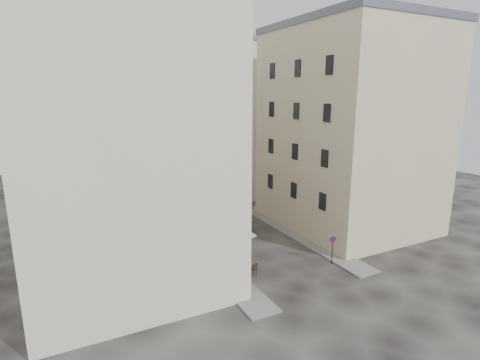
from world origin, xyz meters
TOP-DOWN VIEW (x-y plane):
  - ground at (0.00, 0.00)m, footprint 90.00×90.00m
  - sidewalk_left at (-4.50, 4.00)m, footprint 2.00×22.00m
  - sidewalk_right at (4.50, 3.00)m, footprint 2.00×18.00m
  - building_left at (-10.50, 3.00)m, footprint 12.20×16.20m
  - building_right at (10.50, 3.50)m, footprint 12.20×14.20m
  - building_back at (-1.00, 19.00)m, footprint 18.20×10.20m
  - cafe_storefront at (-4.32, 1.00)m, footprint 1.74×7.30m
  - stone_steps at (0.00, 12.57)m, footprint 9.00×3.15m
  - bollard_near at (-3.25, -1.00)m, footprint 0.12×0.12m
  - bollard_mid at (-3.25, 2.50)m, footprint 0.12×0.12m
  - bollard_far at (-3.25, 6.00)m, footprint 0.12×0.12m
  - no_parking_sign at (3.30, -3.30)m, footprint 0.49×0.20m
  - bistro_table_a at (-3.15, -2.09)m, footprint 1.24×0.58m
  - bistro_table_b at (-3.27, -0.21)m, footprint 1.43×0.67m
  - bistro_table_c at (-3.60, 1.40)m, footprint 1.21×0.57m
  - bistro_table_d at (-3.03, 3.16)m, footprint 1.20×0.56m
  - bistro_table_e at (-2.87, 4.37)m, footprint 1.19×0.56m
  - pedestrian at (-2.05, 3.96)m, footprint 0.72×0.62m

SIDE VIEW (x-z plane):
  - ground at x=0.00m, z-range 0.00..0.00m
  - sidewalk_left at x=-4.50m, z-range 0.00..0.12m
  - sidewalk_right at x=4.50m, z-range 0.00..0.12m
  - stone_steps at x=0.00m, z-range 0.00..0.80m
  - bistro_table_e at x=-2.87m, z-range 0.01..0.85m
  - bistro_table_d at x=-3.03m, z-range 0.01..0.85m
  - bistro_table_c at x=-3.60m, z-range 0.01..0.86m
  - bistro_table_a at x=-3.15m, z-range 0.01..0.88m
  - bistro_table_b at x=-3.27m, z-range 0.01..1.02m
  - bollard_near at x=-3.25m, z-range 0.04..1.02m
  - bollard_mid at x=-3.25m, z-range 0.04..1.02m
  - bollard_far at x=-3.25m, z-range 0.04..1.02m
  - pedestrian at x=-2.05m, z-range 0.00..1.67m
  - no_parking_sign at x=3.30m, z-range 0.47..2.73m
  - cafe_storefront at x=-4.32m, z-range 0.13..3.63m
  - building_right at x=10.50m, z-range 0.01..18.61m
  - building_back at x=-1.00m, z-range 0.01..18.61m
  - building_left at x=-10.50m, z-range 0.01..20.61m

